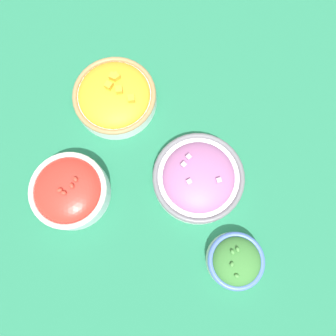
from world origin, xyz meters
name	(u,v)px	position (x,y,z in m)	size (l,w,h in m)	color
ground_plane	(168,171)	(0.00, 0.00, 0.00)	(3.00, 3.00, 0.00)	#23704C
bowl_red_onion	(199,176)	(0.07, 0.00, 0.03)	(0.20, 0.20, 0.07)	white
bowl_squash	(115,96)	(-0.17, 0.13, 0.03)	(0.19, 0.19, 0.08)	white
bowl_broccoli	(236,261)	(0.19, -0.15, 0.03)	(0.12, 0.12, 0.07)	silver
bowl_cherry_tomatoes	(69,191)	(-0.19, -0.11, 0.04)	(0.17, 0.17, 0.08)	silver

